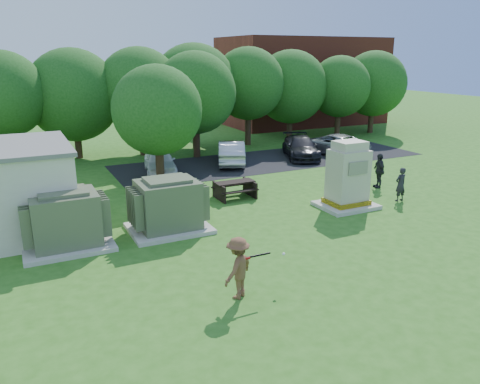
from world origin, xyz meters
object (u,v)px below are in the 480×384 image
generator_cabinet (348,179)px  car_dark (301,147)px  picnic_table (235,188)px  car_silver_b (333,144)px  transformer_left (66,221)px  car_white (160,161)px  transformer_right (168,206)px  person_by_generator (401,184)px  batter (238,268)px  car_silver_a (231,152)px  person_walking_right (379,171)px

generator_cabinet → car_dark: size_ratio=0.63×
picnic_table → car_silver_b: size_ratio=0.38×
transformer_left → generator_cabinet: generator_cabinet is taller
generator_cabinet → car_white: (-5.58, 9.63, -0.60)m
transformer_right → car_white: 9.19m
car_dark → person_by_generator: bearing=-74.0°
transformer_right → car_dark: bearing=36.8°
batter → person_by_generator: size_ratio=1.13×
car_silver_a → car_silver_b: car_silver_a is taller
generator_cabinet → car_white: size_ratio=0.73×
car_dark → car_silver_b: (2.60, 0.02, 0.00)m
transformer_right → batter: bearing=-88.9°
transformer_right → person_walking_right: (11.40, 1.09, -0.09)m
car_dark → car_silver_b: bearing=22.8°
person_by_generator → car_silver_b: person_by_generator is taller
picnic_table → batter: batter is taller
transformer_left → person_by_generator: 14.45m
car_silver_a → picnic_table: bearing=90.0°
car_white → car_dark: 9.47m
person_by_generator → car_white: 13.03m
car_white → car_dark: bearing=11.6°
car_white → transformer_right: bearing=-93.0°
transformer_left → batter: 6.96m
generator_cabinet → picnic_table: bearing=138.0°
picnic_table → car_white: 6.43m
transformer_right → car_dark: (11.82, 8.85, -0.29)m
car_dark → generator_cabinet: bearing=-89.7°
car_silver_b → car_silver_a: bearing=-17.3°
car_dark → picnic_table: bearing=-119.1°
transformer_right → car_dark: transformer_right is taller
transformer_right → generator_cabinet: bearing=-5.3°
person_walking_right → car_dark: 7.77m
picnic_table → batter: size_ratio=1.05×
batter → car_dark: bearing=-161.5°
picnic_table → car_silver_a: 7.10m
transformer_right → car_white: transformer_right is taller
picnic_table → transformer_right: bearing=-146.7°
person_by_generator → car_dark: 10.02m
generator_cabinet → picnic_table: size_ratio=1.59×
generator_cabinet → car_dark: generator_cabinet is taller
transformer_right → person_by_generator: size_ratio=1.90×
generator_cabinet → person_by_generator: bearing=-7.5°
generator_cabinet → batter: (-7.81, -5.08, -0.41)m
person_walking_right → car_silver_a: person_walking_right is taller
generator_cabinet → person_walking_right: generator_cabinet is taller
batter → person_by_generator: bearing=171.1°
car_white → car_silver_b: 12.08m
transformer_left → car_silver_a: bearing=40.7°
transformer_left → car_silver_a: (10.68, 9.19, -0.24)m
car_silver_b → person_by_generator: bearing=54.7°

